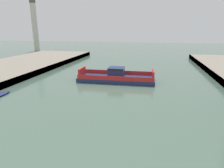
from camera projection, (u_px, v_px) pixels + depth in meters
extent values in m
cube|color=navy|center=(116.00, 79.00, 51.79)|extent=(20.54, 7.84, 1.10)
cube|color=red|center=(118.00, 72.00, 54.82)|extent=(19.49, 0.77, 1.10)
cube|color=red|center=(114.00, 78.00, 48.15)|extent=(19.49, 0.77, 1.10)
cube|color=navy|center=(116.00, 72.00, 51.27)|extent=(4.19, 4.08, 2.68)
cube|color=black|center=(116.00, 69.00, 50.99)|extent=(4.23, 4.12, 0.60)
cube|color=red|center=(153.00, 75.00, 49.66)|extent=(0.67, 5.03, 2.20)
cube|color=red|center=(82.00, 72.00, 53.00)|extent=(0.67, 5.03, 2.20)
cylinder|color=beige|center=(35.00, 26.00, 120.90)|extent=(3.37, 3.37, 31.05)
cylinder|color=#4C4C4C|center=(32.00, 1.00, 116.90)|extent=(3.64, 3.64, 2.00)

